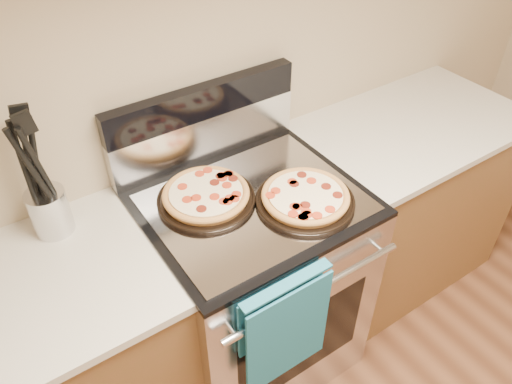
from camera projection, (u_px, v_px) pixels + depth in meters
wall_back at (193, 47)px, 1.70m from camera, size 4.00×0.00×4.00m
range_body at (251, 285)px, 2.05m from camera, size 0.76×0.68×0.90m
oven_window at (302, 344)px, 1.84m from camera, size 0.56×0.01×0.40m
cooktop at (251, 201)px, 1.76m from camera, size 0.76×0.68×0.02m
backsplash_lower at (205, 136)px, 1.89m from camera, size 0.76×0.06×0.18m
backsplash_upper at (203, 101)px, 1.79m from camera, size 0.76×0.06×0.12m
oven_handle at (316, 291)px, 1.59m from camera, size 0.70×0.03×0.03m
dish_towel at (284, 327)px, 1.60m from camera, size 0.32×0.05×0.42m
foil_sheet at (255, 203)px, 1.73m from camera, size 0.70×0.55×0.01m
cabinet_right at (397, 204)px, 2.45m from camera, size 1.00×0.62×0.88m
countertop_right at (416, 125)px, 2.16m from camera, size 1.02×0.64×0.03m
pepperoni_pizza_back at (206, 196)px, 1.72m from camera, size 0.44×0.44×0.05m
pepperoni_pizza_front at (305, 198)px, 1.71m from camera, size 0.44×0.44×0.05m
utensil_crock at (50, 212)px, 1.60m from camera, size 0.15×0.15×0.16m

